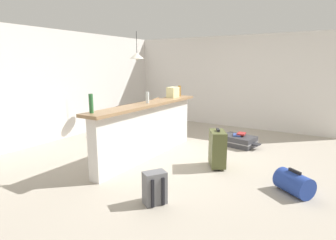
# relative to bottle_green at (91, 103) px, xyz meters

# --- Properties ---
(ground_plane) EXTENTS (13.00, 13.00, 0.05)m
(ground_plane) POSITION_rel_bottle_green_xyz_m (1.71, -0.56, -1.20)
(ground_plane) COLOR #ADA393
(wall_back) EXTENTS (6.60, 0.10, 2.50)m
(wall_back) POSITION_rel_bottle_green_xyz_m (1.71, 2.49, 0.07)
(wall_back) COLOR silver
(wall_back) RESTS_ON ground_plane
(wall_right) EXTENTS (0.10, 6.00, 2.50)m
(wall_right) POSITION_rel_bottle_green_xyz_m (4.76, -0.26, 0.07)
(wall_right) COLOR silver
(wall_right) RESTS_ON ground_plane
(partition_half_wall) EXTENTS (2.80, 0.20, 0.98)m
(partition_half_wall) POSITION_rel_bottle_green_xyz_m (1.30, -0.08, -0.68)
(partition_half_wall) COLOR silver
(partition_half_wall) RESTS_ON ground_plane
(bar_countertop) EXTENTS (2.96, 0.40, 0.05)m
(bar_countertop) POSITION_rel_bottle_green_xyz_m (1.30, -0.08, -0.17)
(bar_countertop) COLOR #93704C
(bar_countertop) RESTS_ON partition_half_wall
(bottle_green) EXTENTS (0.06, 0.06, 0.28)m
(bottle_green) POSITION_rel_bottle_green_xyz_m (0.00, 0.00, 0.00)
(bottle_green) COLOR #2D6B38
(bottle_green) RESTS_ON bar_countertop
(bottle_clear) EXTENTS (0.06, 0.06, 0.21)m
(bottle_clear) POSITION_rel_bottle_green_xyz_m (1.28, -0.09, -0.04)
(bottle_clear) COLOR silver
(bottle_clear) RESTS_ON bar_countertop
(bottle_amber) EXTENTS (0.06, 0.06, 0.24)m
(bottle_amber) POSITION_rel_bottle_green_xyz_m (2.55, -0.05, -0.02)
(bottle_amber) COLOR #9E661E
(bottle_amber) RESTS_ON bar_countertop
(grocery_bag) EXTENTS (0.26, 0.18, 0.22)m
(grocery_bag) POSITION_rel_bottle_green_xyz_m (2.30, -0.03, -0.03)
(grocery_bag) COLOR beige
(grocery_bag) RESTS_ON bar_countertop
(dining_table) EXTENTS (1.10, 0.80, 0.74)m
(dining_table) POSITION_rel_bottle_green_xyz_m (2.74, 1.09, -0.53)
(dining_table) COLOR #332319
(dining_table) RESTS_ON ground_plane
(dining_chair_near_partition) EXTENTS (0.48, 0.48, 0.93)m
(dining_chair_near_partition) POSITION_rel_bottle_green_xyz_m (2.71, 0.56, -0.66)
(dining_chair_near_partition) COLOR #9E754C
(dining_chair_near_partition) RESTS_ON ground_plane
(pendant_lamp) EXTENTS (0.34, 0.34, 0.68)m
(pendant_lamp) POSITION_rel_bottle_green_xyz_m (2.65, 1.18, 0.76)
(pendant_lamp) COLOR black
(suitcase_flat_charcoal) EXTENTS (0.61, 0.87, 0.22)m
(suitcase_flat_charcoal) POSITION_rel_bottle_green_xyz_m (2.91, -1.32, -1.07)
(suitcase_flat_charcoal) COLOR #38383D
(suitcase_flat_charcoal) RESTS_ON ground_plane
(suitcase_upright_olive) EXTENTS (0.50, 0.43, 0.67)m
(suitcase_upright_olive) POSITION_rel_bottle_green_xyz_m (1.48, -1.39, -0.85)
(suitcase_upright_olive) COLOR #51562D
(suitcase_upright_olive) RESTS_ON ground_plane
(duffel_bag_blue) EXTENTS (0.53, 0.56, 0.34)m
(duffel_bag_blue) POSITION_rel_bottle_green_xyz_m (1.07, -2.66, -1.03)
(duffel_bag_blue) COLOR #233D93
(duffel_bag_blue) RESTS_ON ground_plane
(backpack_grey) EXTENTS (0.34, 0.33, 0.42)m
(backpack_grey) POSITION_rel_bottle_green_xyz_m (-0.14, -1.20, -0.97)
(backpack_grey) COLOR slate
(backpack_grey) RESTS_ON ground_plane
(book_stack) EXTENTS (0.29, 0.28, 0.06)m
(book_stack) POSITION_rel_bottle_green_xyz_m (2.93, -1.33, -0.92)
(book_stack) COLOR #334C99
(book_stack) RESTS_ON suitcase_flat_charcoal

